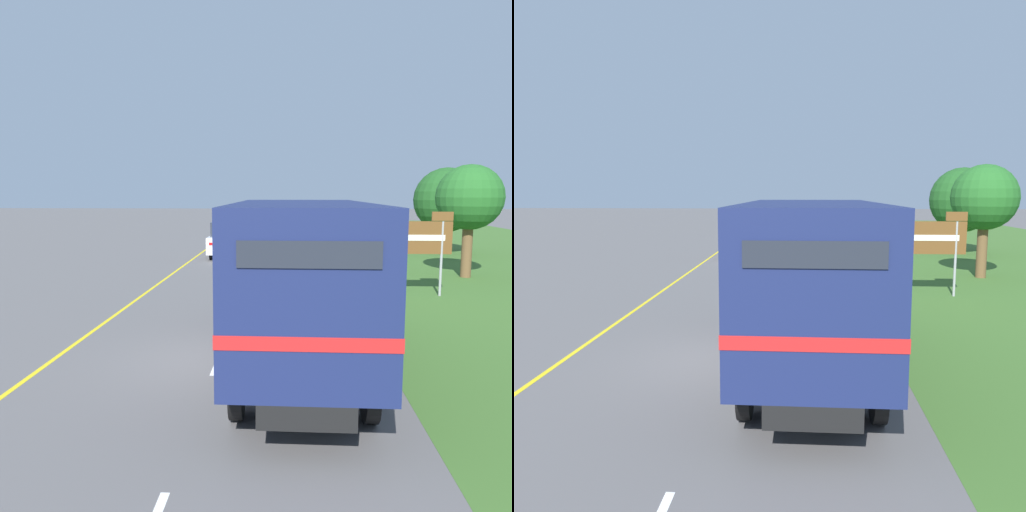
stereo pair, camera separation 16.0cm
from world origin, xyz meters
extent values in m
plane|color=#5B5959|center=(0.00, 0.00, 0.00)|extent=(200.00, 200.00, 0.00)
cube|color=#3D6628|center=(13.70, 19.83, 0.00)|extent=(20.00, 70.93, 0.01)
cube|color=yellow|center=(-3.70, 19.83, 0.00)|extent=(0.12, 70.93, 0.01)
cube|color=white|center=(0.00, 0.38, 0.00)|extent=(0.12, 2.60, 0.01)
cube|color=white|center=(0.00, 6.98, 0.00)|extent=(0.12, 2.60, 0.01)
cube|color=white|center=(0.00, 13.58, 0.00)|extent=(0.12, 2.60, 0.01)
cube|color=white|center=(0.00, 20.18, 0.00)|extent=(0.12, 2.60, 0.01)
cube|color=white|center=(0.00, 26.78, 0.00)|extent=(0.12, 2.60, 0.01)
cylinder|color=black|center=(0.70, 3.54, 0.50)|extent=(0.22, 1.00, 1.00)
cylinder|color=black|center=(2.86, 3.54, 0.50)|extent=(0.22, 1.00, 1.00)
cylinder|color=black|center=(0.70, -2.79, 0.50)|extent=(0.22, 1.00, 1.00)
cylinder|color=black|center=(2.86, -2.79, 0.50)|extent=(0.22, 1.00, 1.00)
cube|color=black|center=(1.78, 0.00, 0.68)|extent=(1.38, 8.44, 0.36)
cube|color=navy|center=(1.78, -1.05, 2.19)|extent=(2.51, 6.34, 2.67)
cube|color=red|center=(1.78, -1.05, 1.73)|extent=(2.53, 6.36, 0.20)
cube|color=#232833|center=(1.78, -4.23, 2.93)|extent=(1.88, 0.03, 0.36)
cube|color=navy|center=(1.78, 3.17, 1.81)|extent=(2.41, 2.10, 1.90)
cube|color=#283342|center=(1.78, 4.23, 2.05)|extent=(2.13, 0.03, 0.85)
cylinder|color=black|center=(-2.65, 19.15, 0.33)|extent=(0.16, 0.66, 0.66)
cylinder|color=black|center=(-1.17, 19.15, 0.33)|extent=(0.16, 0.66, 0.66)
cylinder|color=black|center=(-2.65, 16.54, 0.33)|extent=(0.16, 0.66, 0.66)
cylinder|color=black|center=(-1.17, 16.54, 0.33)|extent=(0.16, 0.66, 0.66)
cube|color=white|center=(-1.91, 17.85, 0.79)|extent=(1.80, 4.21, 0.93)
cube|color=#282D38|center=(-1.91, 17.68, 1.65)|extent=(1.55, 2.31, 0.79)
cube|color=red|center=(-2.54, 15.73, 0.95)|extent=(0.20, 0.03, 0.14)
cube|color=red|center=(-1.28, 15.73, 0.95)|extent=(0.20, 0.03, 0.14)
cylinder|color=black|center=(1.13, 32.29, 0.33)|extent=(0.16, 0.66, 0.66)
cylinder|color=black|center=(2.61, 32.29, 0.33)|extent=(0.16, 0.66, 0.66)
cylinder|color=black|center=(1.13, 29.45, 0.33)|extent=(0.16, 0.66, 0.66)
cylinder|color=black|center=(2.61, 29.45, 0.33)|extent=(0.16, 0.66, 0.66)
cube|color=gray|center=(1.87, 30.87, 0.72)|extent=(1.80, 4.59, 0.79)
cube|color=#282D38|center=(1.87, 30.68, 1.45)|extent=(1.55, 2.53, 0.67)
cube|color=red|center=(1.24, 28.56, 0.86)|extent=(0.20, 0.03, 0.14)
cube|color=red|center=(2.50, 28.56, 0.86)|extent=(0.20, 0.03, 0.14)
cylinder|color=black|center=(-2.77, 46.48, 0.33)|extent=(0.16, 0.66, 0.66)
cylinder|color=black|center=(-1.30, 46.48, 0.33)|extent=(0.16, 0.66, 0.66)
cylinder|color=black|center=(-2.77, 44.11, 0.33)|extent=(0.16, 0.66, 0.66)
cylinder|color=black|center=(-1.30, 44.11, 0.33)|extent=(0.16, 0.66, 0.66)
cube|color=red|center=(-2.04, 45.30, 0.79)|extent=(1.80, 3.81, 0.93)
cube|color=#282D38|center=(-2.04, 45.14, 1.65)|extent=(1.55, 2.10, 0.79)
cube|color=red|center=(-2.67, 43.38, 0.96)|extent=(0.20, 0.03, 0.14)
cube|color=red|center=(-1.41, 43.38, 0.96)|extent=(0.20, 0.03, 0.14)
cylinder|color=#9E9EA3|center=(5.41, 7.37, 1.35)|extent=(0.09, 0.09, 2.69)
cylinder|color=#9E9EA3|center=(7.03, 7.37, 1.35)|extent=(0.09, 0.09, 2.69)
cube|color=brown|center=(6.22, 7.37, 2.11)|extent=(2.32, 0.06, 1.17)
cube|color=brown|center=(7.01, 7.37, 2.87)|extent=(0.74, 0.06, 0.32)
cube|color=silver|center=(6.22, 7.34, 2.11)|extent=(1.81, 0.02, 0.21)
cylinder|color=brown|center=(9.37, 11.48, 1.18)|extent=(0.44, 0.44, 2.37)
sphere|color=#236023|center=(9.37, 11.48, 3.50)|extent=(2.82, 2.82, 2.82)
cylinder|color=brown|center=(11.10, 20.08, 0.85)|extent=(0.34, 0.34, 1.70)
sphere|color=#1E511E|center=(11.10, 20.08, 3.25)|extent=(3.86, 3.86, 3.86)
camera|label=1|loc=(1.48, -10.64, 3.74)|focal=35.00mm
camera|label=2|loc=(1.64, -10.63, 3.74)|focal=35.00mm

